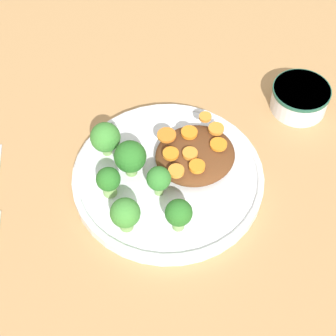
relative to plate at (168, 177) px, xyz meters
name	(u,v)px	position (x,y,z in m)	size (l,w,h in m)	color
ground_plane	(168,181)	(0.00, 0.00, -0.01)	(4.00, 4.00, 0.00)	tan
plate	(168,177)	(0.00, 0.00, 0.00)	(0.28, 0.28, 0.02)	white
dip_bowl	(300,97)	(-0.02, 0.26, 0.01)	(0.09, 0.09, 0.04)	silver
stew_mound	(193,153)	(0.00, 0.05, 0.02)	(0.11, 0.12, 0.03)	#5B3319
broccoli_floret_0	(105,138)	(-0.08, -0.06, 0.04)	(0.04, 0.04, 0.06)	#7FA85B
broccoli_floret_1	(179,214)	(0.08, -0.03, 0.04)	(0.04, 0.04, 0.05)	#7FA85B
broccoli_floret_2	(130,157)	(-0.03, -0.04, 0.04)	(0.05, 0.05, 0.06)	#759E51
broccoli_floret_3	(125,214)	(0.05, -0.09, 0.04)	(0.04, 0.04, 0.06)	#759E51
broccoli_floret_4	(109,181)	(-0.01, -0.09, 0.04)	(0.03, 0.03, 0.05)	#7FA85B
broccoli_floret_5	(159,179)	(0.02, -0.03, 0.04)	(0.03, 0.03, 0.05)	#7FA85B
carrot_slice_0	(167,135)	(-0.04, 0.02, 0.04)	(0.03, 0.03, 0.00)	orange
carrot_slice_1	(190,153)	(0.01, 0.03, 0.04)	(0.02, 0.02, 0.01)	orange
carrot_slice_2	(189,133)	(-0.03, 0.05, 0.04)	(0.02, 0.02, 0.01)	orange
carrot_slice_3	(218,144)	(0.01, 0.08, 0.04)	(0.02, 0.02, 0.00)	orange
carrot_slice_4	(205,117)	(-0.04, 0.09, 0.04)	(0.02, 0.02, 0.01)	orange
carrot_slice_5	(179,170)	(0.02, 0.00, 0.04)	(0.02, 0.02, 0.01)	orange
carrot_slice_6	(197,166)	(0.03, 0.03, 0.04)	(0.02, 0.02, 0.01)	orange
carrot_slice_7	(216,129)	(-0.01, 0.09, 0.04)	(0.02, 0.02, 0.01)	orange
carrot_slice_8	(171,154)	(-0.01, 0.01, 0.04)	(0.02, 0.02, 0.00)	orange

